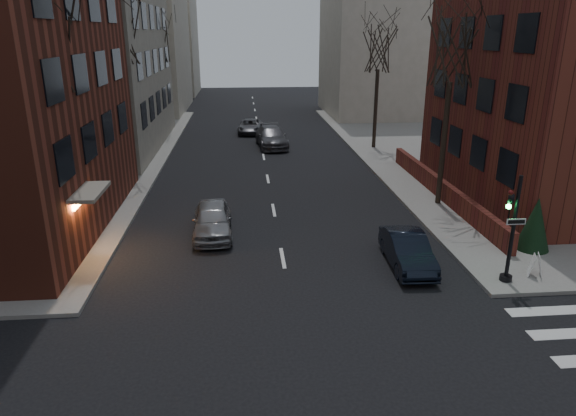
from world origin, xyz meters
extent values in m
cube|color=#5E261B|center=(9.30, 19.00, 0.65)|extent=(0.35, 16.00, 1.00)
cube|color=#BFB3A2|center=(-15.00, 55.00, 9.00)|extent=(14.00, 16.00, 18.00)
cube|color=#BFB3A2|center=(15.00, 50.00, 8.00)|extent=(14.00, 14.00, 16.00)
cube|color=#BFB3A2|center=(-13.00, 72.00, 7.00)|extent=(10.00, 12.00, 14.00)
cylinder|color=black|center=(8.00, 9.00, 2.15)|extent=(0.14, 0.14, 4.00)
cylinder|color=black|center=(8.00, 9.00, 0.25)|extent=(0.44, 0.44, 0.20)
imported|color=black|center=(7.75, 9.00, 3.00)|extent=(0.16, 0.20, 1.00)
sphere|color=#19FF4C|center=(7.68, 8.95, 3.05)|extent=(0.18, 0.18, 0.18)
cube|color=white|center=(8.00, 8.88, 2.50)|extent=(0.70, 0.03, 0.22)
cylinder|color=#2D231C|center=(-8.80, 14.00, 3.47)|extent=(0.28, 0.28, 6.65)
cylinder|color=#2D231C|center=(-8.80, 26.00, 3.65)|extent=(0.28, 0.28, 7.00)
cylinder|color=#2D231C|center=(-8.80, 40.00, 3.30)|extent=(0.28, 0.28, 6.30)
cylinder|color=#2D231C|center=(8.80, 18.00, 3.30)|extent=(0.28, 0.28, 6.30)
cylinder|color=#2D231C|center=(8.80, 32.00, 3.12)|extent=(0.28, 0.28, 5.95)
cylinder|color=black|center=(-8.20, 22.00, 3.15)|extent=(0.12, 0.12, 6.00)
sphere|color=#FFA54C|center=(-8.20, 22.00, 6.25)|extent=(0.36, 0.36, 0.36)
cylinder|color=black|center=(-8.20, 42.00, 3.15)|extent=(0.12, 0.12, 6.00)
sphere|color=#FFA54C|center=(-8.20, 42.00, 6.25)|extent=(0.36, 0.36, 0.36)
imported|color=black|center=(4.84, 10.83, 0.67)|extent=(1.55, 4.11, 1.34)
imported|color=gray|center=(-2.98, 14.83, 0.74)|extent=(1.93, 4.41, 1.48)
imported|color=#424147|center=(0.80, 33.49, 0.79)|extent=(2.66, 5.61, 1.58)
imported|color=#46464C|center=(-0.80, 39.55, 0.61)|extent=(2.43, 4.58, 1.23)
cube|color=white|center=(9.28, 9.32, 0.57)|extent=(0.55, 0.63, 0.84)
cone|color=black|center=(10.50, 11.69, 1.28)|extent=(1.64, 1.64, 2.26)
camera|label=1|loc=(-1.48, -7.21, 8.83)|focal=32.00mm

